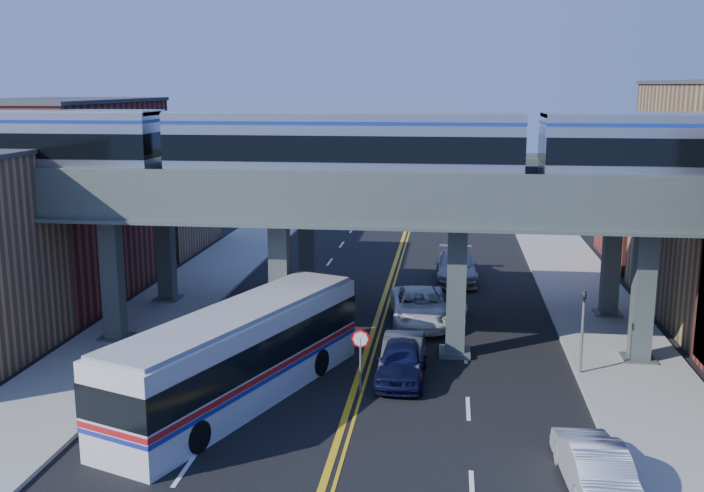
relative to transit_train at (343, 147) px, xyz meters
The scene contains 17 objects.
ground 12.31m from the transit_train, 82.44° to the right, with size 120.00×120.00×0.00m, color black.
sidewalk_west 14.06m from the transit_train, 169.15° to the left, with size 5.00×70.00×0.16m, color gray.
sidewalk_east 15.70m from the transit_train, ahead, with size 5.00×70.00×0.16m, color gray.
building_west_b 19.56m from the transit_train, 155.36° to the left, with size 8.00×14.00×11.00m, color maroon.
building_west_c 27.80m from the transit_train, 129.71° to the left, with size 8.00×10.00×8.00m, color #92744B.
building_east_c 29.10m from the transit_train, 47.03° to the left, with size 8.00×10.00×9.00m, color maroon.
elevated_viaduct_near 3.01m from the transit_train, ahead, with size 52.00×3.60×7.40m.
elevated_viaduct_far 7.62m from the transit_train, 81.37° to the left, with size 52.00×3.60×7.40m.
transit_train is the anchor object (origin of this frame).
stop_sign 9.14m from the transit_train, 74.76° to the right, with size 0.76×0.09×2.63m.
traffic_signal 12.58m from the transit_train, 11.03° to the right, with size 0.15×0.18×4.10m.
transit_bus 10.28m from the transit_train, 116.91° to the right, with size 7.52×13.61×3.46m.
car_lane_a 9.52m from the transit_train, 49.07° to the right, with size 1.97×4.89×1.67m, color black.
car_lane_b 9.33m from the transit_train, 41.58° to the right, with size 1.65×4.73×1.56m, color #333336.
car_lane_c 10.21m from the transit_train, 55.13° to the left, with size 2.81×6.10×1.70m, color white.
car_lane_d 17.02m from the transit_train, 69.51° to the left, with size 2.48×6.10×1.77m, color #9D9EA2.
car_parked_curb 16.92m from the transit_train, 51.25° to the right, with size 1.66×4.75×1.57m, color #B8B8BD.
Camera 1 is at (3.62, -25.98, 11.95)m, focal length 40.00 mm.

